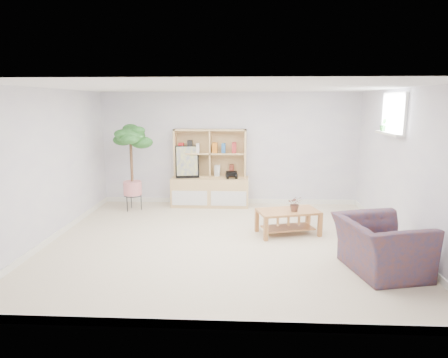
{
  "coord_description": "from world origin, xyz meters",
  "views": [
    {
      "loc": [
        0.31,
        -6.04,
        2.19
      ],
      "look_at": [
        -0.03,
        0.69,
        0.88
      ],
      "focal_mm": 32.0,
      "sensor_mm": 36.0,
      "label": 1
    }
  ],
  "objects_px": {
    "coffee_table": "(288,222)",
    "armchair": "(381,242)",
    "floor_tree": "(132,168)",
    "storage_unit": "(210,168)"
  },
  "relations": [
    {
      "from": "coffee_table",
      "to": "floor_tree",
      "type": "relative_size",
      "value": 0.57
    },
    {
      "from": "coffee_table",
      "to": "storage_unit",
      "type": "bearing_deg",
      "value": 113.47
    },
    {
      "from": "coffee_table",
      "to": "armchair",
      "type": "xyz_separation_m",
      "value": [
        1.04,
        -1.46,
        0.2
      ]
    },
    {
      "from": "storage_unit",
      "to": "floor_tree",
      "type": "relative_size",
      "value": 0.93
    },
    {
      "from": "coffee_table",
      "to": "floor_tree",
      "type": "xyz_separation_m",
      "value": [
        -3.01,
        1.37,
        0.67
      ]
    },
    {
      "from": "coffee_table",
      "to": "armchair",
      "type": "relative_size",
      "value": 0.93
    },
    {
      "from": "coffee_table",
      "to": "floor_tree",
      "type": "distance_m",
      "value": 3.38
    },
    {
      "from": "storage_unit",
      "to": "armchair",
      "type": "xyz_separation_m",
      "value": [
        2.5,
        -3.26,
        -0.41
      ]
    },
    {
      "from": "armchair",
      "to": "storage_unit",
      "type": "bearing_deg",
      "value": 24.47
    },
    {
      "from": "armchair",
      "to": "floor_tree",
      "type": "bearing_deg",
      "value": 42.02
    }
  ]
}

